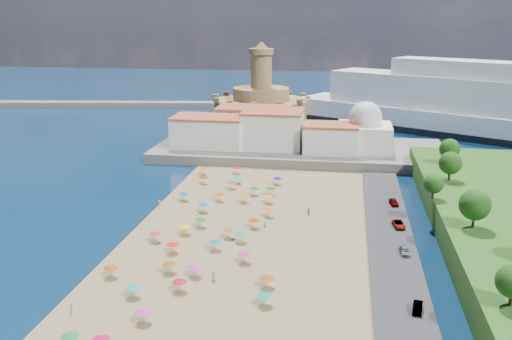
# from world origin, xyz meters

# --- Properties ---
(ground) EXTENTS (700.00, 700.00, 0.00)m
(ground) POSITION_xyz_m (0.00, 0.00, 0.00)
(ground) COLOR #071938
(ground) RESTS_ON ground
(terrace) EXTENTS (90.00, 36.00, 3.00)m
(terrace) POSITION_xyz_m (10.00, 73.00, 1.50)
(terrace) COLOR #59544C
(terrace) RESTS_ON ground
(jetty) EXTENTS (18.00, 70.00, 2.40)m
(jetty) POSITION_xyz_m (-12.00, 108.00, 1.20)
(jetty) COLOR #59544C
(jetty) RESTS_ON ground
(breakwater) EXTENTS (199.03, 34.77, 2.60)m
(breakwater) POSITION_xyz_m (-110.00, 153.00, 1.30)
(breakwater) COLOR #59544C
(breakwater) RESTS_ON ground
(waterfront_buildings) EXTENTS (57.00, 29.00, 11.00)m
(waterfront_buildings) POSITION_xyz_m (-3.05, 73.64, 7.88)
(waterfront_buildings) COLOR silver
(waterfront_buildings) RESTS_ON terrace
(domed_building) EXTENTS (16.00, 16.00, 15.00)m
(domed_building) POSITION_xyz_m (30.00, 71.00, 8.97)
(domed_building) COLOR silver
(domed_building) RESTS_ON terrace
(fortress) EXTENTS (40.00, 40.00, 32.40)m
(fortress) POSITION_xyz_m (-12.00, 138.00, 6.68)
(fortress) COLOR #A18150
(fortress) RESTS_ON ground
(cruise_ship) EXTENTS (143.37, 95.42, 33.29)m
(cruise_ship) POSITION_xyz_m (74.44, 110.43, 9.86)
(cruise_ship) COLOR black
(cruise_ship) RESTS_ON ground
(beach_parasols) EXTENTS (31.87, 116.80, 2.20)m
(beach_parasols) POSITION_xyz_m (-1.70, -7.36, 2.15)
(beach_parasols) COLOR gray
(beach_parasols) RESTS_ON beach
(beachgoers) EXTENTS (35.38, 100.18, 1.87)m
(beachgoers) POSITION_xyz_m (-1.86, -7.21, 1.14)
(beachgoers) COLOR tan
(beachgoers) RESTS_ON beach
(parked_cars) EXTENTS (2.72, 74.27, 1.43)m
(parked_cars) POSITION_xyz_m (36.00, -0.30, 1.35)
(parked_cars) COLOR gray
(parked_cars) RESTS_ON promenade
(hillside_trees) EXTENTS (17.71, 112.08, 7.34)m
(hillside_trees) POSITION_xyz_m (48.78, -5.02, 10.03)
(hillside_trees) COLOR #382314
(hillside_trees) RESTS_ON hillside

